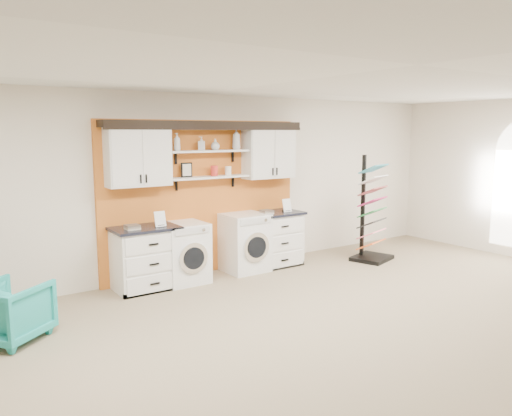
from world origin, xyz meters
TOP-DOWN VIEW (x-y plane):
  - floor at (0.00, 0.00)m, footprint 10.00×10.00m
  - ceiling at (0.00, 0.00)m, footprint 10.00×10.00m
  - wall_back at (0.00, 4.00)m, footprint 10.00×0.00m
  - accent_panel at (0.00, 3.96)m, footprint 3.40×0.07m
  - upper_cabinet_left at (-1.13, 3.79)m, footprint 0.90×0.35m
  - upper_cabinet_right at (1.13, 3.79)m, footprint 0.90×0.35m
  - shelf_lower at (0.00, 3.80)m, footprint 1.32×0.28m
  - shelf_upper at (0.00, 3.80)m, footprint 1.32×0.28m
  - crown_molding at (0.00, 3.81)m, footprint 3.30×0.41m
  - picture_frame at (-0.35, 3.85)m, footprint 0.18×0.02m
  - canister_red at (0.10, 3.80)m, footprint 0.11×0.11m
  - canister_cream at (0.35, 3.80)m, footprint 0.10×0.10m
  - base_cabinet_left at (-1.13, 3.64)m, footprint 0.92×0.66m
  - base_cabinet_right at (1.13, 3.64)m, footprint 0.92×0.66m
  - washer at (-0.54, 3.64)m, footprint 0.64×0.71m
  - dryer at (0.55, 3.64)m, footprint 0.67×0.71m
  - sample_rack at (2.75, 2.97)m, footprint 0.80×0.73m
  - armchair at (-3.01, 2.78)m, footprint 0.97×0.97m
  - soap_bottle_a at (-0.52, 3.80)m, footprint 0.14×0.14m
  - soap_bottle_b at (-0.12, 3.80)m, footprint 0.13×0.13m
  - soap_bottle_c at (0.12, 3.80)m, footprint 0.17×0.17m
  - soap_bottle_d at (0.51, 3.80)m, footprint 0.17×0.17m

SIDE VIEW (x-z plane):
  - floor at x=0.00m, z-range 0.00..0.00m
  - armchair at x=-3.01m, z-range 0.00..0.64m
  - washer at x=-0.54m, z-range 0.00..0.90m
  - base_cabinet_left at x=-1.13m, z-range 0.00..0.90m
  - base_cabinet_right at x=1.13m, z-range 0.00..0.91m
  - dryer at x=0.55m, z-range 0.00..0.93m
  - sample_rack at x=2.75m, z-range -0.35..1.48m
  - accent_panel at x=0.00m, z-range 0.00..2.40m
  - wall_back at x=0.00m, z-range -3.60..6.40m
  - shelf_lower at x=0.00m, z-range 1.52..1.54m
  - canister_cream at x=0.35m, z-range 1.54..1.69m
  - canister_red at x=0.10m, z-range 1.54..1.71m
  - picture_frame at x=-0.35m, z-range 1.54..1.77m
  - upper_cabinet_left at x=-1.13m, z-range 1.46..2.30m
  - upper_cabinet_right at x=1.13m, z-range 1.46..2.30m
  - shelf_upper at x=0.00m, z-range 1.92..1.94m
  - soap_bottle_c at x=0.12m, z-range 1.94..2.12m
  - soap_bottle_b at x=-0.12m, z-range 1.95..2.15m
  - soap_bottle_a at x=-0.52m, z-range 1.95..2.20m
  - soap_bottle_d at x=0.51m, z-range 1.94..2.28m
  - crown_molding at x=0.00m, z-range 2.26..2.39m
  - ceiling at x=0.00m, z-range 2.80..2.80m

